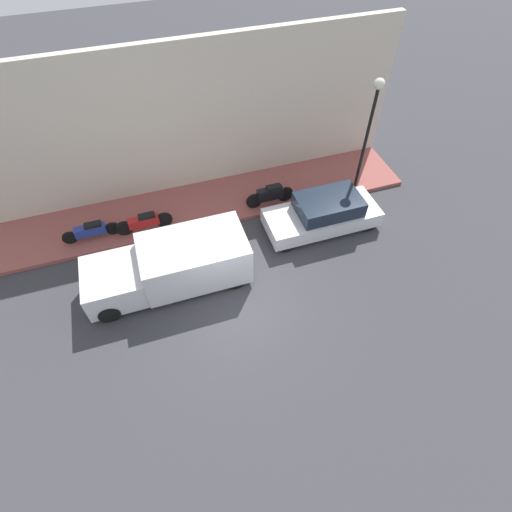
% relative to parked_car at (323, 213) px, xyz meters
% --- Properties ---
extents(ground_plane, '(60.00, 60.00, 0.00)m').
position_rel_parked_car_xyz_m(ground_plane, '(-2.44, 4.18, -0.66)').
color(ground_plane, '#38383D').
extents(sidewalk, '(2.67, 16.94, 0.16)m').
position_rel_parked_car_xyz_m(sidewalk, '(2.55, 4.18, -0.58)').
color(sidewalk, '#934C47').
rests_on(sidewalk, ground_plane).
extents(building_facade, '(0.30, 16.94, 5.91)m').
position_rel_parked_car_xyz_m(building_facade, '(4.03, 4.18, 2.30)').
color(building_facade, beige).
rests_on(building_facade, ground_plane).
extents(parked_car, '(1.75, 4.31, 1.37)m').
position_rel_parked_car_xyz_m(parked_car, '(0.00, 0.00, 0.00)').
color(parked_car, silver).
rests_on(parked_car, ground_plane).
extents(delivery_van, '(2.03, 5.34, 1.69)m').
position_rel_parked_car_xyz_m(delivery_van, '(-0.89, 5.95, 0.22)').
color(delivery_van, silver).
rests_on(delivery_van, ground_plane).
extents(motorcycle_blue, '(0.30, 2.06, 0.71)m').
position_rel_parked_car_xyz_m(motorcycle_blue, '(1.93, 8.44, -0.11)').
color(motorcycle_blue, navy).
rests_on(motorcycle_blue, sidewalk).
extents(motorcycle_red, '(0.30, 2.11, 0.75)m').
position_rel_parked_car_xyz_m(motorcycle_red, '(1.75, 6.51, -0.08)').
color(motorcycle_red, '#B21E1E').
rests_on(motorcycle_red, sidewalk).
extents(motorcycle_black, '(0.30, 1.97, 0.88)m').
position_rel_parked_car_xyz_m(motorcycle_black, '(1.67, 1.54, -0.02)').
color(motorcycle_black, black).
rests_on(motorcycle_black, sidewalk).
extents(streetlamp, '(0.39, 0.39, 4.61)m').
position_rel_parked_car_xyz_m(streetlamp, '(1.62, -2.26, 2.76)').
color(streetlamp, black).
rests_on(streetlamp, sidewalk).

